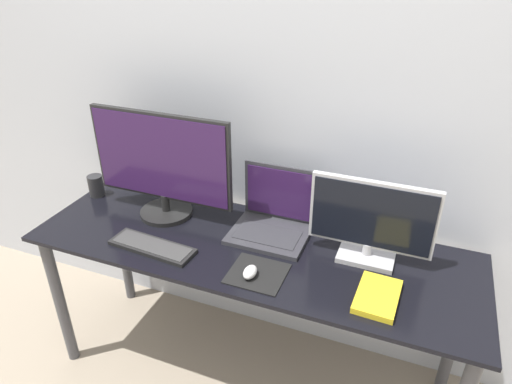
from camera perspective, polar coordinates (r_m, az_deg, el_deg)
wall_back at (r=1.93m, az=3.20°, el=11.88°), size 7.00×0.05×2.50m
desk at (r=1.92m, az=-0.81°, el=-9.45°), size 1.81×0.59×0.73m
monitor_left at (r=1.99m, az=-11.72°, el=3.36°), size 0.65×0.23×0.47m
monitor_right at (r=1.75m, az=14.19°, el=-3.61°), size 0.46×0.15×0.33m
laptop at (r=1.91m, az=2.20°, el=-3.13°), size 0.32×0.26×0.27m
keyboard at (r=1.88m, az=-12.85°, el=-6.66°), size 0.36×0.14×0.02m
mousepad at (r=1.71m, az=0.17°, el=-10.15°), size 0.21×0.19×0.00m
mouse at (r=1.68m, az=-0.75°, el=-9.98°), size 0.05×0.08×0.04m
book at (r=1.65m, az=14.94°, el=-12.48°), size 0.15×0.22×0.02m
mug at (r=2.31m, az=-19.38°, el=0.75°), size 0.07×0.07×0.10m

